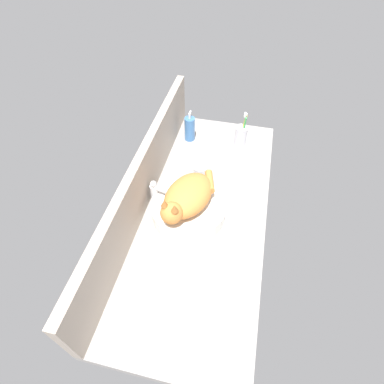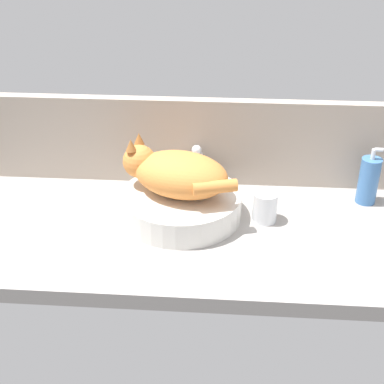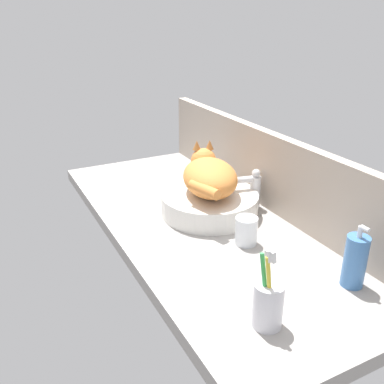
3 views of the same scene
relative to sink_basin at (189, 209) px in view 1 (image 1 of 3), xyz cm
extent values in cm
cube|color=#9E9993|center=(3.94, -5.28, -5.48)|extent=(131.73, 55.14, 4.00)
cube|color=#AD9E8E|center=(3.94, 20.48, 9.21)|extent=(131.73, 3.60, 25.39)
cylinder|color=silver|center=(0.00, 0.00, 0.00)|extent=(31.57, 31.57, 6.97)
ellipsoid|color=orange|center=(0.00, 0.00, 8.98)|extent=(29.11, 24.07, 11.00)
sphere|color=orange|center=(-11.26, 3.78, 10.48)|extent=(8.80, 8.80, 8.80)
cone|color=#A4632D|center=(-12.91, 2.01, 15.88)|extent=(2.80, 2.80, 3.20)
cone|color=#A4632D|center=(-11.51, 6.18, 15.88)|extent=(2.80, 2.80, 3.20)
cylinder|color=orange|center=(8.86, -7.01, 9.48)|extent=(11.46, 6.08, 3.20)
cylinder|color=silver|center=(2.96, 15.68, 2.02)|extent=(3.60, 3.60, 11.00)
cylinder|color=silver|center=(2.03, 10.77, 6.92)|extent=(4.02, 10.23, 2.20)
sphere|color=silver|center=(2.96, 15.68, 8.72)|extent=(2.80, 2.80, 2.80)
cylinder|color=#3F72B2|center=(50.39, 11.28, 3.11)|extent=(5.47, 5.47, 13.18)
cylinder|color=silver|center=(50.39, 11.28, 11.10)|extent=(1.20, 1.20, 2.80)
cylinder|color=silver|center=(51.59, 11.28, 12.50)|extent=(2.20, 1.00, 1.00)
cylinder|color=silver|center=(52.71, -15.77, 1.66)|extent=(6.41, 6.41, 10.30)
cylinder|color=green|center=(52.87, -16.87, 5.42)|extent=(4.27, 1.38, 16.86)
cube|color=white|center=(52.87, -16.87, 13.92)|extent=(1.66, 0.87, 2.61)
cylinder|color=yellow|center=(53.50, -16.23, 5.42)|extent=(1.93, 2.66, 17.02)
cube|color=white|center=(53.50, -16.23, 13.92)|extent=(1.35, 1.04, 2.54)
cylinder|color=white|center=(21.91, -0.45, 0.56)|extent=(6.41, 6.41, 8.08)
cylinder|color=silver|center=(21.91, -0.45, -1.42)|extent=(5.64, 5.64, 4.13)
camera|label=1|loc=(-76.28, -18.83, 99.45)|focal=28.00mm
camera|label=2|loc=(11.62, -120.59, 71.91)|focal=50.00mm
camera|label=3|loc=(109.81, -62.89, 58.49)|focal=40.00mm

